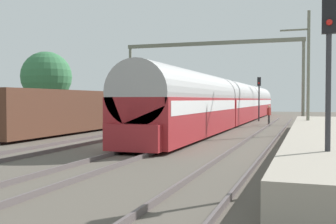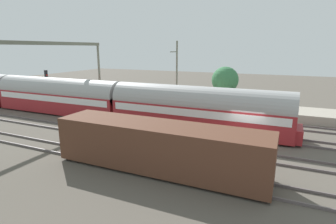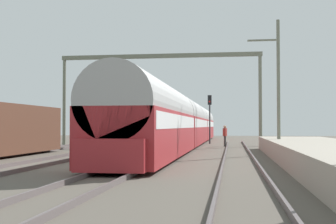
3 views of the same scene
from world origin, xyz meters
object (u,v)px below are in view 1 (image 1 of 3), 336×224
at_px(person_crossing, 269,113).
at_px(catenary_gantry, 211,61).
at_px(freight_car, 58,112).
at_px(railway_signal_far, 259,93).
at_px(passenger_train, 234,102).
at_px(railway_signal_near, 329,66).

xyz_separation_m(person_crossing, catenary_gantry, (-5.58, 0.98, 4.92)).
height_order(freight_car, railway_signal_far, railway_signal_far).
height_order(passenger_train, railway_signal_far, railway_signal_far).
relative_size(passenger_train, person_crossing, 28.44).
bearing_deg(person_crossing, railway_signal_near, -154.26).
distance_m(railway_signal_near, catenary_gantry, 29.15).
distance_m(railway_signal_far, catenary_gantry, 6.84).
bearing_deg(catenary_gantry, passenger_train, 19.26).
height_order(freight_car, railway_signal_near, railway_signal_near).
relative_size(railway_signal_near, railway_signal_far, 1.06).
relative_size(freight_car, railway_signal_near, 2.67).
bearing_deg(catenary_gantry, person_crossing, -9.93).
bearing_deg(railway_signal_near, freight_car, 144.14).
bearing_deg(catenary_gantry, freight_car, -112.07).
bearing_deg(person_crossing, freight_car, 158.88).
bearing_deg(railway_signal_far, catenary_gantry, -131.61).
distance_m(passenger_train, catenary_gantry, 4.59).
distance_m(passenger_train, railway_signal_near, 29.14).
bearing_deg(railway_signal_far, freight_car, -117.16).
bearing_deg(freight_car, catenary_gantry, 67.93).
relative_size(passenger_train, railway_signal_far, 10.75).
bearing_deg(passenger_train, railway_signal_near, -75.71).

